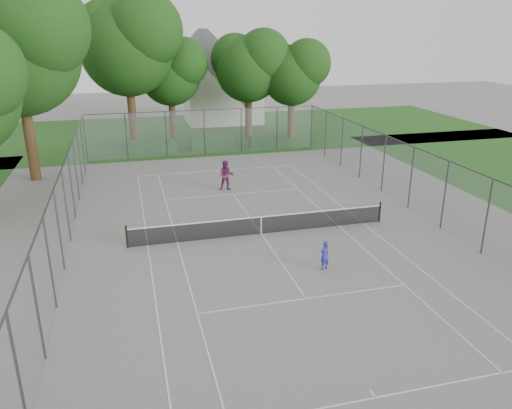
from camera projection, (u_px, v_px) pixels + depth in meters
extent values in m
plane|color=slate|center=(261.00, 234.00, 24.52)|extent=(120.00, 120.00, 0.00)
cube|color=#1C4914|center=(190.00, 132.00, 48.20)|extent=(60.00, 20.00, 0.00)
cube|color=silver|center=(375.00, 398.00, 13.69)|extent=(10.97, 0.06, 0.01)
cube|color=silver|center=(217.00, 170.00, 35.34)|extent=(10.97, 0.06, 0.01)
cube|color=silver|center=(148.00, 246.00, 23.20)|extent=(0.06, 23.77, 0.01)
cube|color=silver|center=(363.00, 223.00, 25.83)|extent=(0.06, 23.77, 0.01)
cube|color=silver|center=(177.00, 243.00, 23.53)|extent=(0.06, 23.77, 0.01)
cube|color=silver|center=(339.00, 226.00, 25.50)|extent=(0.06, 23.77, 0.01)
cube|color=silver|center=(306.00, 299.00, 18.69)|extent=(8.23, 0.06, 0.01)
cube|color=silver|center=(233.00, 194.00, 30.35)|extent=(8.23, 0.06, 0.01)
cube|color=silver|center=(261.00, 234.00, 24.52)|extent=(0.06, 12.80, 0.01)
cube|color=silver|center=(373.00, 394.00, 13.83)|extent=(0.06, 0.30, 0.01)
cube|color=silver|center=(217.00, 171.00, 35.20)|extent=(0.06, 0.30, 0.01)
cylinder|color=black|center=(127.00, 237.00, 22.80)|extent=(0.10, 0.10, 1.10)
cylinder|color=black|center=(380.00, 212.00, 25.87)|extent=(0.10, 0.10, 1.10)
cube|color=black|center=(261.00, 226.00, 24.37)|extent=(12.67, 0.01, 0.86)
cube|color=silver|center=(261.00, 217.00, 24.21)|extent=(12.77, 0.03, 0.06)
cube|color=silver|center=(261.00, 226.00, 24.37)|extent=(0.05, 0.02, 0.88)
cylinder|color=#38383D|center=(85.00, 138.00, 37.25)|extent=(0.08, 0.08, 3.50)
cylinder|color=#38383D|center=(311.00, 127.00, 41.57)|extent=(0.08, 0.08, 3.50)
cube|color=slate|center=(205.00, 132.00, 39.41)|extent=(18.00, 0.02, 3.50)
cube|color=slate|center=(63.00, 218.00, 21.77)|extent=(0.02, 34.00, 3.50)
cube|color=slate|center=(427.00, 186.00, 26.09)|extent=(0.02, 34.00, 3.50)
cube|color=#38383D|center=(204.00, 110.00, 38.82)|extent=(18.00, 0.05, 0.05)
cube|color=#38383D|center=(57.00, 179.00, 21.18)|extent=(0.05, 34.00, 0.05)
cube|color=#38383D|center=(431.00, 154.00, 25.50)|extent=(0.05, 34.00, 0.05)
cylinder|color=#3D2816|center=(132.00, 115.00, 42.05)|extent=(0.67, 0.67, 5.27)
sphere|color=#13350E|center=(127.00, 49.00, 40.29)|extent=(7.49, 7.49, 7.49)
sphere|color=#13350E|center=(145.00, 30.00, 39.12)|extent=(5.99, 5.99, 5.99)
sphere|color=#13350E|center=(109.00, 35.00, 40.45)|extent=(5.62, 5.62, 5.62)
cylinder|color=#3D2816|center=(173.00, 118.00, 44.87)|extent=(0.61, 0.61, 3.77)
sphere|color=#13350E|center=(170.00, 75.00, 43.60)|extent=(5.37, 5.37, 5.37)
sphere|color=#13350E|center=(183.00, 62.00, 42.77)|extent=(4.29, 4.29, 4.29)
sphere|color=#13350E|center=(158.00, 65.00, 43.72)|extent=(4.02, 4.02, 4.02)
cylinder|color=#3D2816|center=(248.00, 115.00, 45.28)|extent=(0.62, 0.62, 4.08)
sphere|color=#13350E|center=(248.00, 69.00, 43.91)|extent=(5.80, 5.80, 5.80)
sphere|color=#13350E|center=(264.00, 56.00, 43.00)|extent=(4.64, 4.64, 4.64)
sphere|color=#13350E|center=(235.00, 58.00, 44.03)|extent=(4.35, 4.35, 4.35)
cylinder|color=#3D2816|center=(291.00, 117.00, 45.21)|extent=(0.61, 0.61, 3.72)
sphere|color=#13350E|center=(292.00, 75.00, 43.96)|extent=(5.28, 5.28, 5.28)
sphere|color=#13350E|center=(307.00, 63.00, 43.14)|extent=(4.23, 4.23, 4.23)
sphere|color=#13350E|center=(280.00, 66.00, 44.08)|extent=(3.96, 3.96, 3.96)
cylinder|color=#3D2816|center=(30.00, 140.00, 32.41)|extent=(0.68, 0.68, 5.38)
sphere|color=#13350E|center=(17.00, 54.00, 30.61)|extent=(7.65, 7.65, 7.65)
sphere|color=#13350E|center=(37.00, 27.00, 29.41)|extent=(6.12, 6.12, 6.12)
cube|color=#17491A|center=(152.00, 146.00, 40.42)|extent=(3.85, 1.15, 0.96)
cube|color=#17491A|center=(212.00, 142.00, 41.55)|extent=(3.52, 1.01, 1.11)
cube|color=#17491A|center=(268.00, 141.00, 42.41)|extent=(3.14, 1.15, 0.94)
cube|color=beige|center=(223.00, 95.00, 52.52)|extent=(7.60, 5.70, 5.70)
cube|color=#535358|center=(222.00, 67.00, 51.56)|extent=(7.52, 5.89, 7.52)
imported|color=#2B2EA4|center=(325.00, 255.00, 20.78)|extent=(0.55, 0.47, 1.29)
imported|color=#632152|center=(226.00, 175.00, 30.85)|extent=(1.06, 0.91, 1.88)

